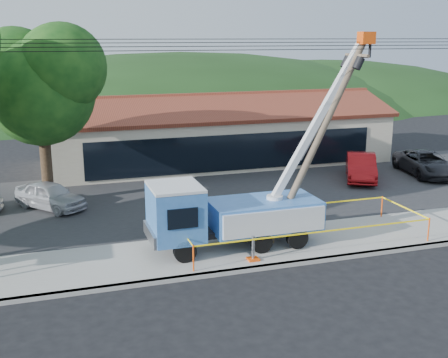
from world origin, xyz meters
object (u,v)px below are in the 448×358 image
car_silver (51,210)px  utility_truck (230,211)px  car_red (360,181)px  leaning_pole (321,131)px  car_dark (425,176)px

car_silver → utility_truck: bearing=-88.7°
car_silver → car_red: bearing=-38.5°
leaning_pole → car_silver: leaning_pole is taller
car_silver → car_dark: (21.81, 0.21, 0.00)m
car_red → car_dark: (4.38, -0.18, 0.00)m
leaning_pole → car_silver: 13.78m
utility_truck → car_red: size_ratio=1.96×
utility_truck → car_red: (10.77, 8.03, -1.60)m
utility_truck → leaning_pole: size_ratio=1.11×
car_red → car_silver: bearing=-150.6°
car_silver → car_dark: car_dark is taller
car_silver → car_red: car_red is taller
utility_truck → car_silver: utility_truck is taller
utility_truck → car_silver: (-6.66, 7.63, -1.60)m
leaning_pole → car_silver: bearing=143.6°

